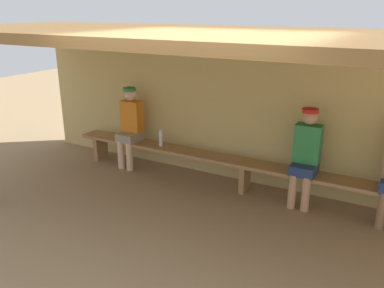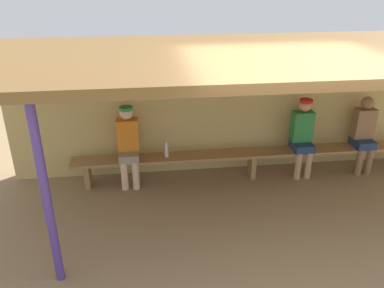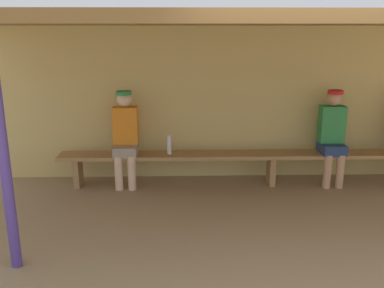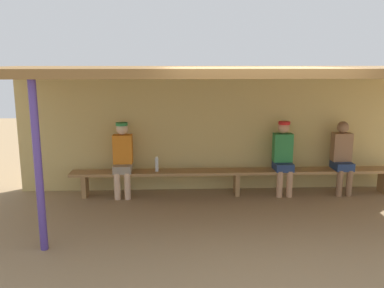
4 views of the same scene
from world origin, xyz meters
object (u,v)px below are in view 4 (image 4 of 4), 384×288
(support_post, at_px, (38,168))
(player_in_blue, at_px, (342,155))
(player_in_white, at_px, (283,154))
(water_bottle_orange, at_px, (157,164))
(bench, at_px, (237,174))
(player_rightmost, at_px, (123,156))

(support_post, height_order, player_in_blue, support_post)
(player_in_white, relative_size, water_bottle_orange, 5.06)
(player_in_white, bearing_deg, bench, -179.76)
(player_in_white, bearing_deg, player_in_blue, -0.03)
(player_rightmost, distance_m, player_in_white, 2.90)
(player_in_blue, bearing_deg, player_in_white, 179.97)
(player_rightmost, relative_size, water_bottle_orange, 5.06)
(support_post, bearing_deg, player_in_blue, 23.76)
(support_post, relative_size, water_bottle_orange, 8.27)
(bench, xyz_separation_m, player_in_white, (0.84, 0.00, 0.36))
(player_in_blue, bearing_deg, water_bottle_orange, -179.80)
(water_bottle_orange, bearing_deg, bench, 0.34)
(player_in_blue, xyz_separation_m, player_in_white, (-1.09, 0.00, 0.02))
(player_in_white, bearing_deg, water_bottle_orange, -179.69)
(player_rightmost, bearing_deg, support_post, -110.42)
(bench, height_order, player_rightmost, player_rightmost)
(bench, bearing_deg, player_in_white, 0.24)
(player_in_blue, distance_m, player_in_white, 1.10)
(water_bottle_orange, bearing_deg, player_in_white, 0.31)
(bench, xyz_separation_m, player_rightmost, (-2.06, 0.00, 0.36))
(support_post, height_order, bench, support_post)
(bench, relative_size, player_in_blue, 4.49)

